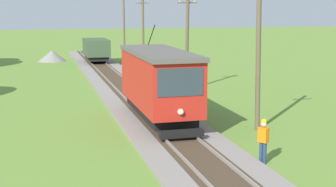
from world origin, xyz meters
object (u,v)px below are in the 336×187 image
Objects in this scene: utility_pole_far at (143,30)px; gravel_pile at (52,56)px; track_worker at (263,139)px; utility_pole_near_tram at (258,49)px; red_tram at (159,82)px; utility_pole_distant at (124,22)px; utility_pole_mid at (187,40)px; freight_car at (96,49)px.

utility_pole_far reaches higher than gravel_pile.
utility_pole_near_tram is at bearing -142.16° from track_worker.
utility_pole_distant is (4.37, 35.68, 1.99)m from red_tram.
utility_pole_mid is 17.11m from track_worker.
freight_car is at bearing 103.17° from utility_pole_mid.
utility_pole_far is at bearing 79.86° from red_tram.
gravel_pile is 39.82m from track_worker.
red_tram is at bearing 150.23° from utility_pole_near_tram.
freight_car is 0.64× the size of utility_pole_distant.
red_tram is at bearing -89.99° from freight_car.
utility_pole_near_tram is 0.96× the size of utility_pole_distant.
red_tram is at bearing -102.84° from track_worker.
track_worker is (-2.06, -31.92, -2.75)m from utility_pole_far.
gravel_pile is at bearing -155.93° from utility_pole_distant.
utility_pole_far is at bearing -123.56° from track_worker.
gravel_pile is (-8.88, 7.32, -3.12)m from utility_pole_far.
utility_pole_distant is (-0.00, 26.43, 0.51)m from utility_pole_mid.
gravel_pile is (-4.52, 31.71, -1.58)m from red_tram.
freight_car is at bearing -116.14° from track_worker.
utility_pole_far is (0.00, 26.89, -0.27)m from utility_pole_near_tram.
utility_pole_distant reaches higher than track_worker.
freight_car is 2.91× the size of track_worker.
utility_pole_near_tram is (4.37, -30.40, 2.45)m from freight_car.
gravel_pile is at bearing 139.88° from freight_car.
utility_pole_far reaches higher than red_tram.
utility_pole_near_tram is at bearing -90.00° from utility_pole_distant.
freight_car is at bearing -40.12° from gravel_pile.
gravel_pile is (-8.88, -3.97, -3.57)m from utility_pole_distant.
utility_pole_near_tram is 1.09× the size of utility_pole_mid.
freight_car is 19.29m from utility_pole_mid.
utility_pole_far is 2.32× the size of gravel_pile.
utility_pole_near_tram is (4.37, -2.50, 1.81)m from red_tram.
red_tram is 10.33m from utility_pole_mid.
utility_pole_distant reaches higher than utility_pole_near_tram.
utility_pole_near_tram is 38.17m from utility_pole_distant.
gravel_pile is at bearing 140.52° from utility_pole_far.
utility_pole_distant is at bearing 90.00° from utility_pole_mid.
utility_pole_mid is at bearing -90.00° from utility_pole_distant.
utility_pole_far is 11.29m from utility_pole_distant.
red_tram is 27.91m from freight_car.
utility_pole_near_tram is 6.22m from track_worker.
utility_pole_far is at bearing -38.81° from freight_car.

